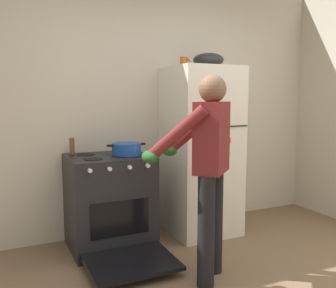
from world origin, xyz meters
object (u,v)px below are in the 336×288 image
Objects in this scene: mixing_bowl at (208,60)px; person_cook at (206,159)px; refrigerator at (201,151)px; red_pot at (127,149)px; stove_range at (110,203)px; pepper_mill at (72,146)px; coffee_mug at (184,62)px.

person_cook is at bearing -121.59° from mixing_bowl.
person_cook is (-0.50, -0.94, 0.09)m from refrigerator.
red_pot is at bearing -176.89° from mixing_bowl.
stove_range is 0.65m from pepper_mill.
pepper_mill is (-0.80, 1.14, 0.01)m from person_cook.
mixing_bowl reaches higher than coffee_mug.
coffee_mug is 0.71× the size of pepper_mill.
pepper_mill is at bearing 171.24° from refrigerator.
coffee_mug is (0.32, 0.99, 0.83)m from person_cook.
person_cook reaches higher than stove_range.
person_cook is 0.95m from red_pot.
stove_range is at bearing -179.00° from refrigerator.
person_cook is (0.50, -0.92, 0.52)m from stove_range.
pepper_mill is (-0.30, 0.22, 0.54)m from stove_range.
stove_range is 0.54m from red_pot.
stove_range is (-1.00, -0.02, -0.44)m from refrigerator.
mixing_bowl is (0.26, -0.05, 0.02)m from coffee_mug.
stove_range is at bearing -175.29° from coffee_mug.
refrigerator is at bearing -179.78° from mixing_bowl.
refrigerator is 5.49× the size of mixing_bowl.
coffee_mug reaches higher than stove_range.
mixing_bowl reaches higher than refrigerator.
red_pot is at bearing -171.41° from coffee_mug.
red_pot is (-0.34, 0.89, -0.01)m from person_cook.
coffee_mug is 0.26m from mixing_bowl.
mixing_bowl is at bearing -10.99° from coffee_mug.
mixing_bowl reaches higher than person_cook.
coffee_mug reaches higher than red_pot.
coffee_mug is 0.35× the size of mixing_bowl.
stove_range is 1.17m from person_cook.
mixing_bowl reaches higher than red_pot.
refrigerator is 11.09× the size of pepper_mill.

